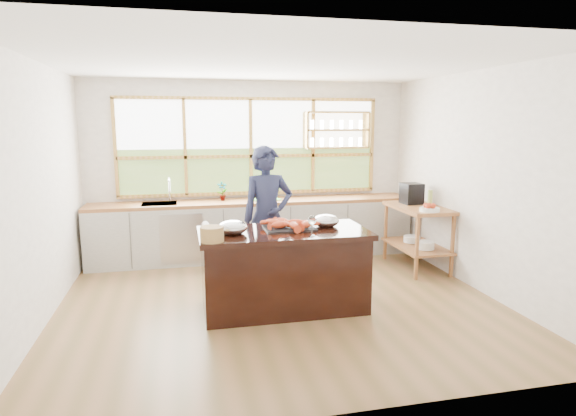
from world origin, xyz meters
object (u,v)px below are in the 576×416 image
object	(u,v)px
espresso_machine	(412,193)
wicker_basket	(212,234)
island	(284,270)
cook	(268,218)

from	to	relation	value
espresso_machine	wicker_basket	size ratio (longest dim) A/B	1.27
espresso_machine	wicker_basket	distance (m)	3.42
espresso_machine	wicker_basket	bearing A→B (deg)	-152.65
island	cook	world-z (taller)	cook
cook	espresso_machine	size ratio (longest dim) A/B	5.96
cook	wicker_basket	world-z (taller)	cook
espresso_machine	wicker_basket	world-z (taller)	espresso_machine
wicker_basket	espresso_machine	bearing A→B (deg)	28.97
island	espresso_machine	distance (m)	2.63
island	cook	distance (m)	0.89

